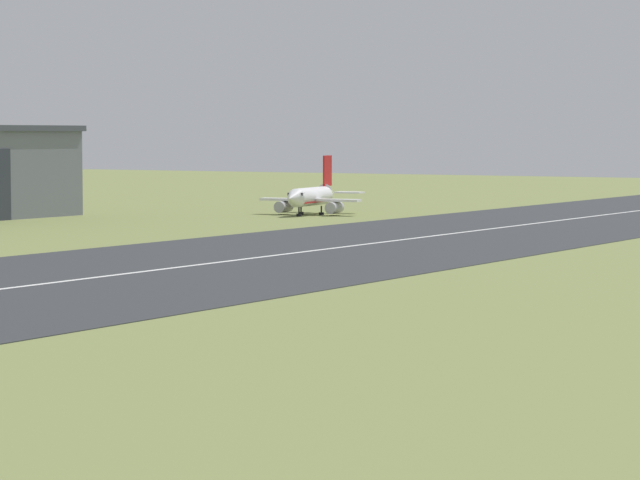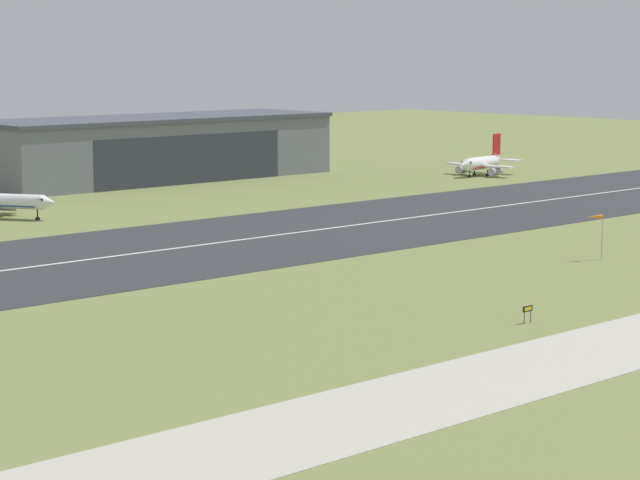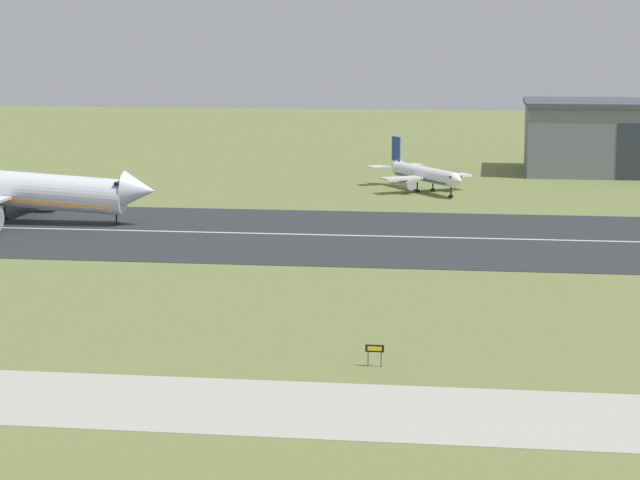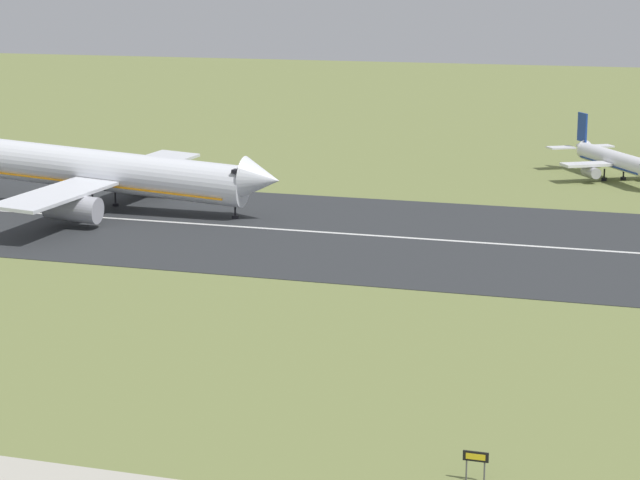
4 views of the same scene
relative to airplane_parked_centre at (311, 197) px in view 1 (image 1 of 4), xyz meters
name	(u,v)px [view 1 (image 1 of 4)]	position (x,y,z in m)	size (l,w,h in m)	color
runway_strip	(23,287)	(-111.03, -40.79, -2.82)	(437.53, 46.69, 0.06)	#2B2D30
runway_centreline	(23,286)	(-111.03, -40.79, -2.78)	(393.77, 0.70, 0.01)	silver
airplane_parked_centre	(311,197)	(0.00, 0.00, 0.00)	(18.59, 17.14, 9.48)	white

